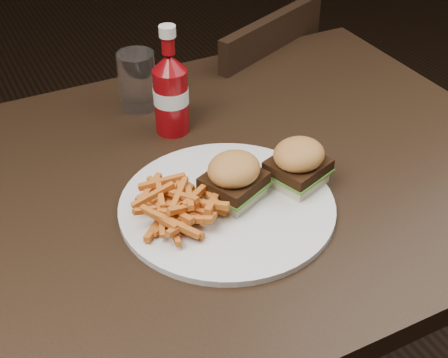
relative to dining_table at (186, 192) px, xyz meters
name	(u,v)px	position (x,y,z in m)	size (l,w,h in m)	color
dining_table	(186,192)	(0.00, 0.00, 0.00)	(1.20, 0.80, 0.04)	black
chair_far	(217,140)	(0.32, 0.53, -0.30)	(0.37, 0.37, 0.04)	black
plate	(227,206)	(0.03, -0.09, 0.03)	(0.33, 0.33, 0.01)	white
sandwich_half_a	(234,192)	(0.05, -0.08, 0.04)	(0.08, 0.07, 0.02)	beige
sandwich_half_b	(297,178)	(0.15, -0.10, 0.04)	(0.08, 0.07, 0.02)	beige
fries_pile	(178,203)	(-0.05, -0.08, 0.05)	(0.12, 0.12, 0.05)	#CE6422
ketchup_bottle	(171,101)	(0.05, 0.16, 0.08)	(0.06, 0.06, 0.12)	maroon
tumbler	(137,81)	(0.02, 0.27, 0.08)	(0.07, 0.07, 0.11)	white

